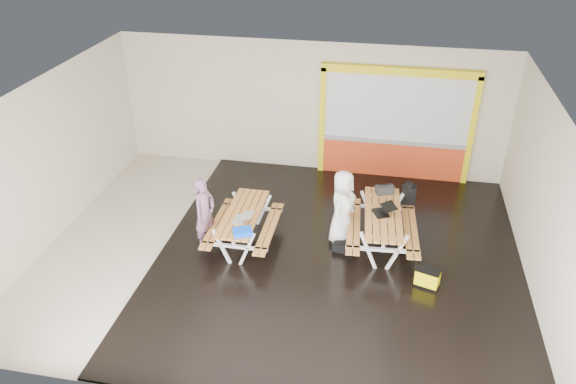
% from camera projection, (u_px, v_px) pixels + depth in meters
% --- Properties ---
extents(room, '(10.02, 8.02, 3.52)m').
position_uv_depth(room, '(279.00, 181.00, 11.08)').
color(room, beige).
rests_on(room, ground).
extents(deck, '(7.50, 7.98, 0.05)m').
position_uv_depth(deck, '(338.00, 259.00, 11.73)').
color(deck, black).
rests_on(deck, room).
extents(kiosk, '(3.88, 0.16, 3.00)m').
position_uv_depth(kiosk, '(395.00, 127.00, 14.22)').
color(kiosk, '#D0411B').
rests_on(kiosk, room).
extents(picnic_table_left, '(1.40, 2.03, 0.81)m').
position_uv_depth(picnic_table_left, '(243.00, 220.00, 11.93)').
color(picnic_table_left, '#C07A33').
rests_on(picnic_table_left, deck).
extents(picnic_table_right, '(1.62, 2.27, 0.87)m').
position_uv_depth(picnic_table_right, '(382.00, 221.00, 11.82)').
color(picnic_table_right, '#C07A33').
rests_on(picnic_table_right, deck).
extents(person_left, '(0.55, 0.69, 1.64)m').
position_uv_depth(person_left, '(205.00, 213.00, 11.74)').
color(person_left, '#79506C').
rests_on(person_left, deck).
extents(person_right, '(0.73, 0.92, 1.66)m').
position_uv_depth(person_right, '(342.00, 207.00, 11.85)').
color(person_right, white).
rests_on(person_right, deck).
extents(laptop_left, '(0.41, 0.37, 0.17)m').
position_uv_depth(laptop_left, '(243.00, 218.00, 11.55)').
color(laptop_left, silver).
rests_on(laptop_left, picnic_table_left).
extents(laptop_right, '(0.56, 0.53, 0.19)m').
position_uv_depth(laptop_right, '(384.00, 211.00, 11.69)').
color(laptop_right, black).
rests_on(laptop_right, picnic_table_right).
extents(blue_pouch, '(0.44, 0.38, 0.11)m').
position_uv_depth(blue_pouch, '(243.00, 232.00, 11.11)').
color(blue_pouch, '#044AF0').
rests_on(blue_pouch, picnic_table_left).
extents(toolbox, '(0.44, 0.33, 0.23)m').
position_uv_depth(toolbox, '(385.00, 190.00, 12.40)').
color(toolbox, black).
rests_on(toolbox, picnic_table_right).
extents(backpack, '(0.33, 0.23, 0.53)m').
position_uv_depth(backpack, '(408.00, 194.00, 12.57)').
color(backpack, black).
rests_on(backpack, picnic_table_right).
extents(dark_case, '(0.51, 0.42, 0.17)m').
position_uv_depth(dark_case, '(345.00, 246.00, 11.94)').
color(dark_case, black).
rests_on(dark_case, deck).
extents(fluke_bag, '(0.54, 0.43, 0.40)m').
position_uv_depth(fluke_bag, '(427.00, 277.00, 10.85)').
color(fluke_bag, black).
rests_on(fluke_bag, deck).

